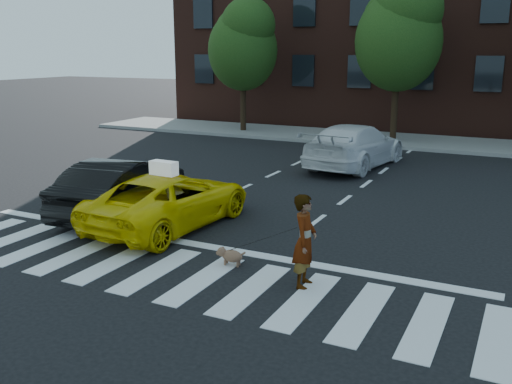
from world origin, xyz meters
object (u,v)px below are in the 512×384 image
Objects in this scene: tree_left at (243,42)px; woman at (305,241)px; tree_mid at (400,31)px; white_suv at (355,146)px; black_sedan at (121,187)px; taxi at (170,200)px; dog at (230,255)px.

tree_left is 3.88× the size of woman.
tree_mid is 1.35× the size of white_suv.
white_suv is at bearing -120.01° from black_sedan.
woman reaches higher than white_suv.
taxi is 0.87× the size of white_suv.
woman is at bearing 151.88° from black_sedan.
tree_mid is 16.80m from dog.
white_suv is (-0.07, -5.75, -4.09)m from tree_mid.
tree_mid is 15.23m from black_sedan.
tree_mid is at bearing 0.93° from woman.
woman is at bearing 108.71° from white_suv.
tree_left is 1.24× the size of white_suv.
tree_left is 1.50× the size of black_sedan.
woman is (2.23, -16.42, -4.01)m from tree_mid.
black_sedan is (3.90, -14.21, -3.73)m from tree_left.
woman is at bearing -19.66° from dog.
tree_left reaches higher than white_suv.
tree_left is 10.65× the size of dog.
tree_left reaches higher than woman.
white_suv reaches higher than taxi.
taxi is (5.57, -14.50, -3.80)m from tree_left.
taxi is 8.94m from white_suv.
white_suv is at bearing -98.57° from taxi.
black_sedan is at bearing -6.27° from taxi.
tree_mid reaches higher than dog.
white_suv is (3.53, 8.46, 0.05)m from black_sedan.
tree_left is at bearing -82.02° from black_sedan.
white_suv reaches higher than dog.
white_suv is 3.14× the size of woman.
white_suv is 10.92m from woman.
tree_mid reaches higher than white_suv.
taxi is 1.69m from black_sedan.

